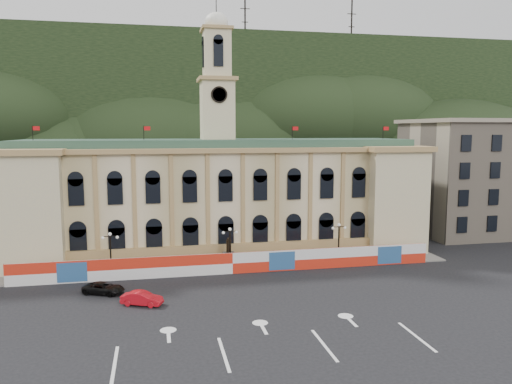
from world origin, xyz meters
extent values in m
plane|color=black|center=(0.00, 0.00, 0.00)|extent=(260.00, 260.00, 0.00)
cube|color=black|center=(0.00, 130.00, 22.00)|extent=(230.00, 70.00, 44.00)
cube|color=#595651|center=(35.00, 110.00, 30.00)|extent=(22.00, 8.00, 14.00)
cube|color=#595651|center=(-48.00, 108.00, 26.00)|extent=(16.00, 7.00, 10.00)
cylinder|color=black|center=(20.00, 115.00, 50.00)|extent=(0.50, 0.50, 20.00)
cylinder|color=black|center=(55.00, 115.00, 50.00)|extent=(0.50, 0.50, 20.00)
cube|color=beige|center=(0.00, 28.00, 7.00)|extent=(55.00, 15.00, 14.00)
cube|color=#A68550|center=(0.00, 20.20, 1.20)|extent=(56.00, 0.80, 2.40)
cube|color=#A68550|center=(0.00, 28.00, 14.30)|extent=(56.20, 16.20, 0.60)
cube|color=#325340|center=(0.00, 28.00, 15.00)|extent=(53.00, 13.00, 1.20)
cube|color=beige|center=(-23.50, 27.00, 7.00)|extent=(8.00, 17.00, 14.00)
cube|color=beige|center=(23.50, 27.00, 7.00)|extent=(8.00, 17.00, 14.00)
cube|color=beige|center=(0.00, 28.00, 19.60)|extent=(4.40, 4.40, 8.00)
cube|color=#A68550|center=(0.00, 28.00, 23.80)|extent=(5.20, 5.20, 0.50)
cube|color=beige|center=(0.00, 28.00, 27.10)|extent=(3.60, 3.60, 6.50)
cube|color=#A68550|center=(0.00, 28.00, 30.50)|extent=(4.20, 4.20, 0.40)
cylinder|color=black|center=(0.00, 25.70, 21.60)|extent=(2.20, 0.20, 2.20)
ellipsoid|color=white|center=(0.00, 28.00, 31.40)|extent=(3.20, 3.20, 2.72)
cube|color=tan|center=(43.00, 31.00, 9.00)|extent=(20.00, 16.00, 18.00)
cube|color=gray|center=(43.00, 31.00, 18.30)|extent=(21.00, 17.00, 0.60)
cube|color=red|center=(0.00, 15.00, 1.25)|extent=(50.00, 0.25, 2.50)
cube|color=#285286|center=(-18.00, 14.86, 1.25)|extent=(3.20, 0.05, 2.20)
cube|color=#285286|center=(6.00, 14.86, 1.25)|extent=(3.20, 0.05, 2.20)
cube|color=#285286|center=(20.00, 14.86, 1.25)|extent=(3.20, 0.05, 2.20)
cube|color=slate|center=(0.00, 17.75, 0.08)|extent=(56.00, 5.50, 0.16)
cube|color=#595651|center=(0.00, 18.00, 0.90)|extent=(1.40, 1.40, 1.80)
cylinder|color=black|center=(0.00, 18.00, 2.60)|extent=(0.60, 0.60, 1.60)
sphere|color=black|center=(0.00, 18.00, 3.50)|extent=(0.44, 0.44, 0.44)
cylinder|color=black|center=(-14.00, 17.00, 0.15)|extent=(0.44, 0.44, 0.30)
cylinder|color=black|center=(-14.00, 17.00, 2.40)|extent=(0.18, 0.18, 4.80)
cube|color=black|center=(-14.00, 17.00, 4.70)|extent=(1.60, 0.08, 0.08)
sphere|color=silver|center=(-14.80, 17.00, 4.55)|extent=(0.36, 0.36, 0.36)
sphere|color=silver|center=(-13.20, 17.00, 4.55)|extent=(0.36, 0.36, 0.36)
sphere|color=silver|center=(-14.00, 17.00, 4.95)|extent=(0.40, 0.40, 0.40)
cylinder|color=black|center=(0.00, 17.00, 0.15)|extent=(0.44, 0.44, 0.30)
cylinder|color=black|center=(0.00, 17.00, 2.40)|extent=(0.18, 0.18, 4.80)
cube|color=black|center=(0.00, 17.00, 4.70)|extent=(1.60, 0.08, 0.08)
sphere|color=silver|center=(-0.80, 17.00, 4.55)|extent=(0.36, 0.36, 0.36)
sphere|color=silver|center=(0.80, 17.00, 4.55)|extent=(0.36, 0.36, 0.36)
sphere|color=silver|center=(0.00, 17.00, 4.95)|extent=(0.40, 0.40, 0.40)
cylinder|color=black|center=(14.00, 17.00, 0.15)|extent=(0.44, 0.44, 0.30)
cylinder|color=black|center=(14.00, 17.00, 2.40)|extent=(0.18, 0.18, 4.80)
cube|color=black|center=(14.00, 17.00, 4.70)|extent=(1.60, 0.08, 0.08)
sphere|color=silver|center=(13.20, 17.00, 4.55)|extent=(0.36, 0.36, 0.36)
sphere|color=silver|center=(14.80, 17.00, 4.55)|extent=(0.36, 0.36, 0.36)
sphere|color=silver|center=(14.00, 17.00, 4.95)|extent=(0.40, 0.40, 0.40)
imported|color=red|center=(-10.29, 6.21, 0.66)|extent=(4.25, 5.02, 1.33)
imported|color=black|center=(-14.24, 10.46, 0.60)|extent=(5.24, 5.81, 1.20)
camera|label=1|loc=(-8.88, -41.74, 16.90)|focal=35.00mm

